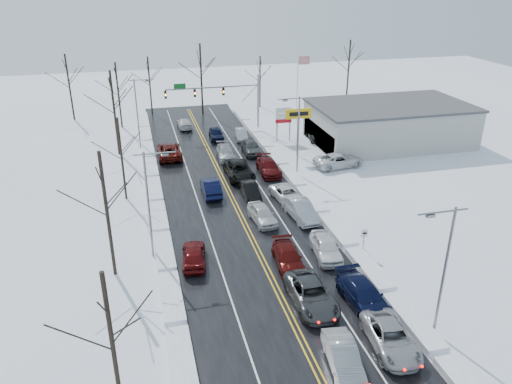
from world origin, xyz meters
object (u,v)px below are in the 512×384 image
object	(u,v)px
flagpole	(298,84)
oncoming_car_0	(211,194)
dealership_building	(389,123)
traffic_signal_mast	(223,94)
tires_plus_sign	(298,117)

from	to	relation	value
flagpole	oncoming_car_0	distance (m)	29.33
flagpole	dealership_building	size ratio (longest dim) A/B	0.49
traffic_signal_mast	flagpole	world-z (taller)	flagpole
tires_plus_sign	flagpole	distance (m)	14.79
tires_plus_sign	dealership_building	xyz separation A→B (m)	(13.48, 2.01, -2.34)
flagpole	oncoming_car_0	world-z (taller)	flagpole
tires_plus_sign	flagpole	bearing A→B (deg)	71.56
flagpole	dealership_building	xyz separation A→B (m)	(8.80, -12.00, -3.27)
dealership_building	oncoming_car_0	xyz separation A→B (m)	(-25.90, -11.08, -2.66)
dealership_building	flagpole	bearing A→B (deg)	126.27
flagpole	oncoming_car_0	bearing A→B (deg)	-126.53
traffic_signal_mast	flagpole	xyz separation A→B (m)	(11.72, 2.01, 0.45)
traffic_signal_mast	dealership_building	distance (m)	23.01
tires_plus_sign	dealership_building	world-z (taller)	tires_plus_sign
traffic_signal_mast	tires_plus_sign	size ratio (longest dim) A/B	2.21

